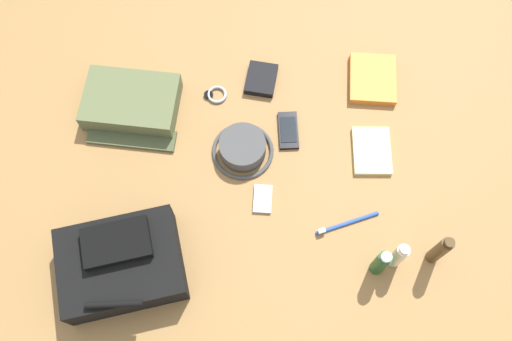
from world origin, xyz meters
name	(u,v)px	position (x,y,z in m)	size (l,w,h in m)	color
ground_plane	(256,177)	(0.00, 0.00, -0.01)	(2.64, 2.02, 0.02)	olive
backpack	(121,264)	(0.37, 0.26, 0.06)	(0.35, 0.29, 0.14)	black
toiletry_pouch	(131,104)	(0.37, -0.23, 0.03)	(0.30, 0.27, 0.07)	#56603D
bucket_hat	(243,148)	(0.04, -0.08, 0.03)	(0.18, 0.18, 0.06)	#454545
cologne_bottle	(440,250)	(-0.47, 0.26, 0.08)	(0.03, 0.03, 0.17)	#473319
lotion_bottle	(399,256)	(-0.37, 0.27, 0.07)	(0.03, 0.03, 0.14)	beige
shampoo_bottle	(381,263)	(-0.32, 0.29, 0.07)	(0.04, 0.04, 0.14)	#19471E
paperback_novel	(373,79)	(-0.38, -0.30, 0.01)	(0.16, 0.19, 0.03)	orange
cell_phone	(288,130)	(-0.10, -0.14, 0.01)	(0.06, 0.12, 0.01)	black
media_player	(263,199)	(-0.02, 0.07, 0.01)	(0.06, 0.09, 0.01)	#B7B7BC
wristwatch	(216,95)	(0.11, -0.27, 0.01)	(0.07, 0.06, 0.01)	#99999E
toothbrush	(344,224)	(-0.24, 0.16, 0.01)	(0.18, 0.06, 0.02)	blue
wallet	(261,79)	(-0.03, -0.32, 0.01)	(0.09, 0.11, 0.02)	black
notepad	(372,151)	(-0.35, -0.06, 0.01)	(0.11, 0.15, 0.02)	beige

